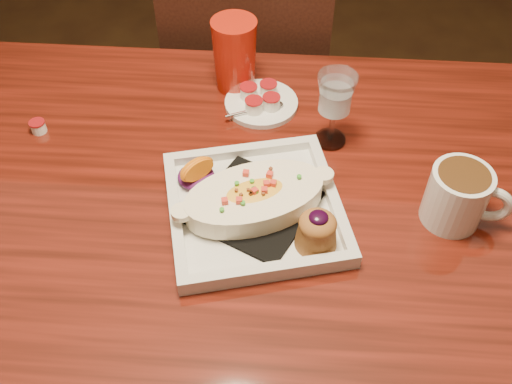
# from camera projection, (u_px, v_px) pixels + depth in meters

# --- Properties ---
(floor) EXTENTS (7.00, 7.00, 0.00)m
(floor) POSITION_uv_depth(u_px,v_px,m) (232.00, 383.00, 1.54)
(floor) COLOR #322110
(floor) RESTS_ON ground
(table) EXTENTS (1.50, 0.90, 0.75)m
(table) POSITION_uv_depth(u_px,v_px,m) (221.00, 236.00, 1.06)
(table) COLOR maroon
(table) RESTS_ON floor
(chair_far) EXTENTS (0.42, 0.42, 0.93)m
(chair_far) POSITION_uv_depth(u_px,v_px,m) (249.00, 89.00, 1.59)
(chair_far) COLOR black
(chair_far) RESTS_ON floor
(plate) EXTENTS (0.35, 0.35, 0.08)m
(plate) POSITION_uv_depth(u_px,v_px,m) (259.00, 204.00, 0.95)
(plate) COLOR silver
(plate) RESTS_ON table
(coffee_mug) EXTENTS (0.14, 0.10, 0.10)m
(coffee_mug) POSITION_uv_depth(u_px,v_px,m) (459.00, 195.00, 0.92)
(coffee_mug) COLOR silver
(coffee_mug) RESTS_ON table
(goblet) EXTENTS (0.07, 0.07, 0.15)m
(goblet) POSITION_uv_depth(u_px,v_px,m) (335.00, 98.00, 1.01)
(goblet) COLOR silver
(goblet) RESTS_ON table
(saucer) EXTENTS (0.15, 0.15, 0.10)m
(saucer) POSITION_uv_depth(u_px,v_px,m) (260.00, 101.00, 1.15)
(saucer) COLOR silver
(saucer) RESTS_ON table
(creamer_loose) EXTENTS (0.03, 0.03, 0.02)m
(creamer_loose) POSITION_uv_depth(u_px,v_px,m) (38.00, 127.00, 1.10)
(creamer_loose) COLOR white
(creamer_loose) RESTS_ON table
(red_tumbler) EXTENTS (0.09, 0.09, 0.15)m
(red_tumbler) POSITION_uv_depth(u_px,v_px,m) (235.00, 55.00, 1.15)
(red_tumbler) COLOR red
(red_tumbler) RESTS_ON table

